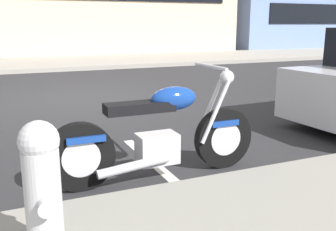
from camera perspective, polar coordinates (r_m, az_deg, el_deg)
ground_plane at (r=8.32m, az=-12.82°, el=2.42°), size 260.00×260.00×0.00m
sidewalk_far_curb at (r=20.61m, az=17.64°, el=8.66°), size 120.00×5.00×0.14m
parking_stall_stripe at (r=4.24m, az=-1.33°, el=-7.70°), size 0.12×2.20×0.01m
parked_motorcycle at (r=3.87m, az=-1.28°, el=-3.08°), size 2.19×0.62×1.12m
fire_hydrant at (r=2.47m, az=-18.03°, el=-9.72°), size 0.24×0.36×0.84m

